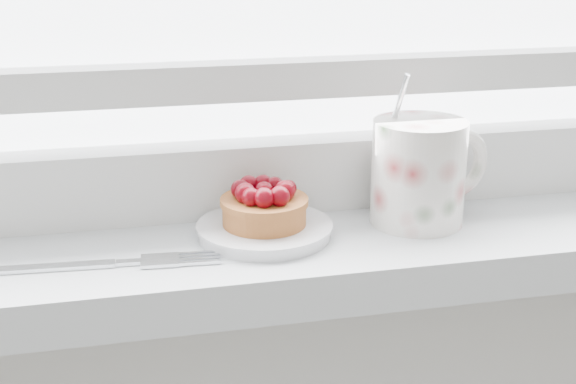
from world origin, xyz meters
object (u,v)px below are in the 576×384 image
object	(u,v)px
saucer	(265,230)
raspberry_tart	(264,205)
fork	(93,265)
floral_mug	(421,170)

from	to	relation	value
saucer	raspberry_tart	distance (m)	0.02
saucer	fork	size ratio (longest dim) A/B	0.59
raspberry_tart	floral_mug	xyz separation A→B (m)	(0.15, 0.00, 0.02)
floral_mug	raspberry_tart	bearing A→B (deg)	-178.41
saucer	raspberry_tart	size ratio (longest dim) A/B	1.56
saucer	fork	xyz separation A→B (m)	(-0.15, -0.03, -0.00)
floral_mug	saucer	bearing A→B (deg)	-178.54
saucer	fork	distance (m)	0.16
raspberry_tart	fork	xyz separation A→B (m)	(-0.15, -0.03, -0.03)
fork	saucer	bearing A→B (deg)	12.77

